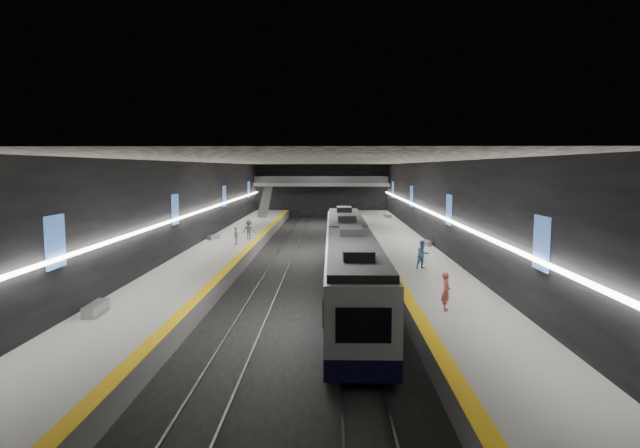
{
  "coord_description": "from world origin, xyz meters",
  "views": [
    {
      "loc": [
        1.42,
        -46.52,
        7.55
      ],
      "look_at": [
        0.39,
        3.75,
        2.2
      ],
      "focal_mm": 30.0,
      "sensor_mm": 36.0,
      "label": 1
    }
  ],
  "objects_px": {
    "bench_right_far": "(387,216)",
    "passenger_right_b": "(423,255)",
    "bench_left_near": "(96,308)",
    "escalator": "(266,202)",
    "bench_right_near": "(427,243)",
    "train": "(349,255)",
    "bench_left_far": "(214,237)",
    "passenger_left_b": "(249,230)",
    "passenger_left_a": "(236,236)",
    "passenger_right_a": "(446,292)"
  },
  "relations": [
    {
      "from": "passenger_right_a",
      "to": "passenger_left_b",
      "type": "relative_size",
      "value": 1.0
    },
    {
      "from": "passenger_left_b",
      "to": "bench_left_near",
      "type": "bearing_deg",
      "value": 95.93
    },
    {
      "from": "bench_right_near",
      "to": "passenger_left_b",
      "type": "distance_m",
      "value": 15.93
    },
    {
      "from": "passenger_right_a",
      "to": "passenger_left_a",
      "type": "relative_size",
      "value": 1.14
    },
    {
      "from": "bench_right_far",
      "to": "passenger_right_b",
      "type": "distance_m",
      "value": 35.63
    },
    {
      "from": "train",
      "to": "passenger_right_b",
      "type": "xyz_separation_m",
      "value": [
        4.84,
        1.92,
        -0.28
      ]
    },
    {
      "from": "passenger_left_b",
      "to": "bench_right_near",
      "type": "bearing_deg",
      "value": -179.52
    },
    {
      "from": "bench_left_near",
      "to": "bench_left_far",
      "type": "xyz_separation_m",
      "value": [
        -0.15,
        24.85,
        -0.04
      ]
    },
    {
      "from": "bench_left_near",
      "to": "bench_left_far",
      "type": "bearing_deg",
      "value": 87.72
    },
    {
      "from": "bench_right_far",
      "to": "passenger_left_b",
      "type": "relative_size",
      "value": 1.17
    },
    {
      "from": "passenger_right_b",
      "to": "passenger_left_a",
      "type": "distance_m",
      "value": 17.45
    },
    {
      "from": "passenger_left_a",
      "to": "passenger_left_b",
      "type": "distance_m",
      "value": 3.54
    },
    {
      "from": "passenger_left_b",
      "to": "passenger_right_a",
      "type": "bearing_deg",
      "value": 130.85
    },
    {
      "from": "escalator",
      "to": "passenger_left_b",
      "type": "xyz_separation_m",
      "value": [
        1.46,
        -24.41,
        -1.02
      ]
    },
    {
      "from": "passenger_right_a",
      "to": "passenger_left_a",
      "type": "bearing_deg",
      "value": 43.05
    },
    {
      "from": "bench_left_near",
      "to": "bench_right_far",
      "type": "relative_size",
      "value": 0.97
    },
    {
      "from": "escalator",
      "to": "passenger_right_b",
      "type": "xyz_separation_m",
      "value": [
        14.84,
        -38.37,
        -0.99
      ]
    },
    {
      "from": "passenger_right_b",
      "to": "passenger_left_b",
      "type": "distance_m",
      "value": 19.34
    },
    {
      "from": "bench_left_near",
      "to": "passenger_left_b",
      "type": "bearing_deg",
      "value": 80.3
    },
    {
      "from": "bench_right_near",
      "to": "passenger_left_a",
      "type": "bearing_deg",
      "value": 175.54
    },
    {
      "from": "bench_right_near",
      "to": "passenger_right_a",
      "type": "bearing_deg",
      "value": -102.37
    },
    {
      "from": "train",
      "to": "passenger_left_a",
      "type": "height_order",
      "value": "train"
    },
    {
      "from": "bench_right_near",
      "to": "bench_right_far",
      "type": "distance_m",
      "value": 25.09
    },
    {
      "from": "escalator",
      "to": "passenger_right_b",
      "type": "distance_m",
      "value": 41.15
    },
    {
      "from": "passenger_right_a",
      "to": "passenger_right_b",
      "type": "relative_size",
      "value": 0.96
    },
    {
      "from": "passenger_right_a",
      "to": "passenger_left_b",
      "type": "xyz_separation_m",
      "value": [
        -12.72,
        24.08,
        0.0
      ]
    },
    {
      "from": "bench_left_near",
      "to": "passenger_right_a",
      "type": "relative_size",
      "value": 1.14
    },
    {
      "from": "escalator",
      "to": "passenger_left_b",
      "type": "distance_m",
      "value": 24.47
    },
    {
      "from": "bench_left_near",
      "to": "passenger_left_a",
      "type": "bearing_deg",
      "value": 80.67
    },
    {
      "from": "passenger_left_b",
      "to": "passenger_left_a",
      "type": "bearing_deg",
      "value": 93.74
    },
    {
      "from": "passenger_right_a",
      "to": "passenger_right_b",
      "type": "distance_m",
      "value": 10.14
    },
    {
      "from": "bench_left_far",
      "to": "passenger_right_a",
      "type": "xyz_separation_m",
      "value": [
        15.96,
        -24.04,
        0.68
      ]
    },
    {
      "from": "passenger_right_b",
      "to": "passenger_right_a",
      "type": "bearing_deg",
      "value": -119.3
    },
    {
      "from": "bench_right_far",
      "to": "bench_left_far",
      "type": "bearing_deg",
      "value": -139.03
    },
    {
      "from": "passenger_right_b",
      "to": "passenger_left_b",
      "type": "relative_size",
      "value": 1.04
    },
    {
      "from": "train",
      "to": "passenger_right_b",
      "type": "relative_size",
      "value": 16.46
    },
    {
      "from": "bench_left_far",
      "to": "passenger_right_a",
      "type": "bearing_deg",
      "value": -38.09
    },
    {
      "from": "bench_right_near",
      "to": "passenger_right_b",
      "type": "relative_size",
      "value": 0.91
    },
    {
      "from": "passenger_right_a",
      "to": "escalator",
      "type": "bearing_deg",
      "value": 26.52
    },
    {
      "from": "passenger_right_b",
      "to": "train",
      "type": "bearing_deg",
      "value": 176.09
    },
    {
      "from": "escalator",
      "to": "bench_right_near",
      "type": "bearing_deg",
      "value": -58.61
    },
    {
      "from": "passenger_left_a",
      "to": "passenger_left_b",
      "type": "height_order",
      "value": "passenger_left_b"
    },
    {
      "from": "passenger_right_a",
      "to": "passenger_right_b",
      "type": "bearing_deg",
      "value": 6.48
    },
    {
      "from": "bench_left_near",
      "to": "passenger_left_a",
      "type": "distance_m",
      "value": 21.56
    },
    {
      "from": "bench_right_far",
      "to": "passenger_left_b",
      "type": "distance_m",
      "value": 26.26
    },
    {
      "from": "passenger_left_a",
      "to": "bench_right_near",
      "type": "bearing_deg",
      "value": 96.66
    },
    {
      "from": "bench_right_near",
      "to": "bench_right_far",
      "type": "xyz_separation_m",
      "value": [
        -0.67,
        25.08,
        0.05
      ]
    },
    {
      "from": "train",
      "to": "bench_left_near",
      "type": "relative_size",
      "value": 15.03
    },
    {
      "from": "escalator",
      "to": "passenger_right_b",
      "type": "bearing_deg",
      "value": -68.85
    },
    {
      "from": "passenger_right_b",
      "to": "bench_right_near",
      "type": "bearing_deg",
      "value": 52.84
    }
  ]
}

